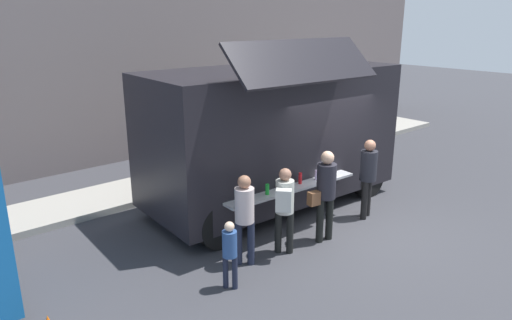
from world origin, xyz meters
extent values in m
plane|color=#38383D|center=(0.00, 0.00, 0.00)|extent=(60.00, 60.00, 0.00)
cube|color=#9E998E|center=(-4.58, 4.69, 0.07)|extent=(28.00, 1.60, 0.15)
cube|color=black|center=(-0.58, 2.09, 1.69)|extent=(5.78, 2.65, 2.78)
cube|color=black|center=(-1.22, 0.55, 3.37)|extent=(3.15, 0.93, 0.73)
cube|color=black|center=(-1.20, 0.99, 2.02)|extent=(2.97, 0.24, 1.25)
cube|color=#B7B7BC|center=(-1.21, 0.77, 0.90)|extent=(3.13, 0.50, 0.05)
cylinder|color=orange|center=(-2.32, 0.80, 1.05)|extent=(0.08, 0.08, 0.23)
cylinder|color=green|center=(-1.87, 0.80, 1.03)|extent=(0.08, 0.08, 0.20)
cylinder|color=green|center=(-1.42, 0.82, 1.02)|extent=(0.07, 0.07, 0.19)
cylinder|color=red|center=(-0.97, 0.81, 1.04)|extent=(0.07, 0.07, 0.23)
cylinder|color=#E7CFFC|center=(-0.55, 0.76, 1.03)|extent=(0.06, 0.06, 0.21)
cylinder|color=white|center=(-0.12, 0.74, 1.05)|extent=(0.08, 0.08, 0.24)
cube|color=black|center=(2.20, 1.96, 2.19)|extent=(0.18, 2.03, 1.22)
cylinder|color=black|center=(1.60, 3.03, 0.45)|extent=(0.90, 0.28, 0.90)
cylinder|color=black|center=(1.50, 0.95, 0.45)|extent=(0.90, 0.28, 0.90)
cylinder|color=black|center=(-2.67, 3.23, 0.45)|extent=(0.90, 0.28, 0.90)
cylinder|color=black|center=(-2.76, 1.15, 0.45)|extent=(0.90, 0.28, 0.90)
cylinder|color=#2B6636|center=(3.80, 4.39, 0.47)|extent=(0.60, 0.60, 0.93)
cylinder|color=black|center=(-1.17, 0.07, 0.44)|extent=(0.14, 0.14, 0.88)
cylinder|color=black|center=(-0.94, 0.04, 0.44)|extent=(0.14, 0.14, 0.88)
cylinder|color=#23222A|center=(-1.06, 0.06, 1.21)|extent=(0.36, 0.36, 0.66)
sphere|color=#D7A685|center=(-1.06, 0.06, 1.66)|extent=(0.25, 0.25, 0.25)
cube|color=brown|center=(-1.34, 0.10, 0.93)|extent=(0.23, 0.18, 0.26)
cylinder|color=black|center=(-2.05, 0.29, 0.40)|extent=(0.13, 0.13, 0.79)
cylinder|color=black|center=(-1.91, 0.13, 0.40)|extent=(0.13, 0.13, 0.79)
cylinder|color=beige|center=(-1.98, 0.21, 1.09)|extent=(0.33, 0.33, 0.60)
sphere|color=#9F6D55|center=(-1.98, 0.21, 1.50)|extent=(0.22, 0.22, 0.22)
cube|color=beige|center=(-2.17, 0.04, 1.12)|extent=(0.31, 0.32, 0.39)
cylinder|color=#1E2336|center=(-2.87, 0.42, 0.40)|extent=(0.13, 0.13, 0.80)
cylinder|color=#1E2336|center=(-2.71, 0.27, 0.40)|extent=(0.13, 0.13, 0.80)
cylinder|color=beige|center=(-2.79, 0.34, 1.10)|extent=(0.33, 0.33, 0.60)
sphere|color=#9F6B4F|center=(-2.79, 0.34, 1.52)|extent=(0.22, 0.22, 0.22)
cylinder|color=black|center=(0.33, 0.18, 0.42)|extent=(0.13, 0.13, 0.84)
cylinder|color=black|center=(0.55, 0.25, 0.42)|extent=(0.13, 0.13, 0.84)
cylinder|color=#22232B|center=(0.44, 0.21, 1.16)|extent=(0.35, 0.35, 0.64)
sphere|color=#A36C53|center=(0.44, 0.21, 1.59)|extent=(0.24, 0.24, 0.24)
cylinder|color=#1D2135|center=(-3.49, -0.03, 0.28)|extent=(0.09, 0.09, 0.56)
cylinder|color=#1D2135|center=(-3.40, -0.15, 0.28)|extent=(0.09, 0.09, 0.56)
cylinder|color=#2C4C86|center=(-3.45, -0.09, 0.77)|extent=(0.23, 0.23, 0.42)
sphere|color=beige|center=(-3.45, -0.09, 1.06)|extent=(0.16, 0.16, 0.16)
camera|label=1|loc=(-7.43, -5.37, 4.16)|focal=33.18mm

